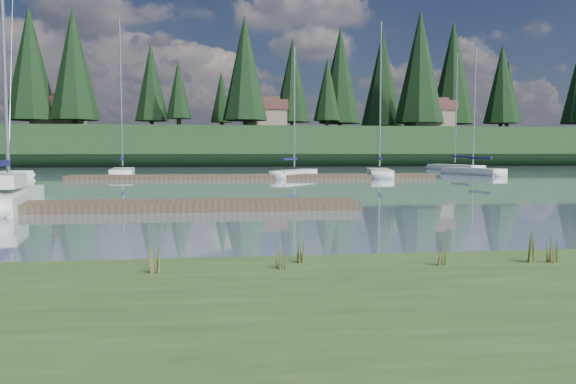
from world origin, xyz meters
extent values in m
plane|color=gray|center=(0.00, 30.00, 0.00)|extent=(200.00, 200.00, 0.00)
cube|color=#1A3419|center=(0.00, 73.00, 2.50)|extent=(200.00, 20.00, 5.00)
cube|color=white|center=(-8.12, 10.71, 0.22)|extent=(2.84, 7.42, 0.70)
ellipsoid|color=white|center=(-8.73, 14.28, 0.22)|extent=(1.89, 2.21, 0.70)
cylinder|color=silver|center=(-8.23, 11.36, 6.29)|extent=(0.14, 0.14, 10.97)
cube|color=white|center=(-8.05, 10.30, 0.95)|extent=(1.58, 2.79, 0.45)
cube|color=#4C3D2C|center=(-4.00, 9.00, 0.15)|extent=(16.00, 2.00, 0.30)
cube|color=#4C3D2C|center=(2.00, 30.00, 0.15)|extent=(26.00, 2.20, 0.30)
ellipsoid|color=white|center=(-14.81, 33.03, 0.22)|extent=(1.87, 2.14, 0.70)
cube|color=white|center=(-8.31, 36.37, 0.22)|extent=(2.54, 7.56, 0.70)
ellipsoid|color=white|center=(-8.74, 40.05, 0.22)|extent=(1.84, 2.20, 0.70)
cylinder|color=silver|center=(-8.31, 36.37, 6.59)|extent=(0.12, 0.12, 11.58)
cube|color=#17154E|center=(-8.19, 35.36, 1.40)|extent=(0.54, 2.95, 0.20)
cube|color=white|center=(4.96, 31.46, 0.22)|extent=(4.18, 5.40, 0.70)
ellipsoid|color=white|center=(6.52, 33.81, 0.22)|extent=(1.87, 1.96, 0.70)
cylinder|color=silver|center=(4.96, 31.46, 5.23)|extent=(0.12, 0.12, 8.86)
cube|color=#17154E|center=(4.54, 30.82, 1.40)|extent=(1.40, 1.98, 0.20)
cube|color=white|center=(11.78, 32.36, 0.22)|extent=(3.17, 7.39, 0.70)
ellipsoid|color=white|center=(12.56, 35.88, 0.22)|extent=(1.96, 2.26, 0.70)
cylinder|color=silver|center=(11.78, 32.36, 6.34)|extent=(0.12, 0.12, 11.08)
cube|color=#17154E|center=(11.56, 31.40, 1.40)|extent=(0.82, 2.84, 0.20)
cube|color=white|center=(20.49, 34.61, 0.22)|extent=(3.03, 6.50, 0.70)
ellipsoid|color=white|center=(19.67, 37.67, 0.22)|extent=(1.78, 2.03, 0.70)
cylinder|color=silver|center=(20.49, 34.61, 5.69)|extent=(0.12, 0.12, 9.78)
cube|color=#17154E|center=(20.71, 33.77, 1.40)|extent=(0.84, 2.49, 0.20)
cube|color=white|center=(23.74, 45.63, 0.22)|extent=(3.28, 7.72, 0.70)
ellipsoid|color=white|center=(22.94, 49.30, 0.22)|extent=(2.04, 2.36, 0.70)
cylinder|color=silver|center=(23.74, 45.63, 6.42)|extent=(0.12, 0.12, 11.23)
cube|color=#17154E|center=(23.96, 44.62, 1.40)|extent=(0.83, 2.97, 0.20)
cone|color=#475B23|center=(0.08, -2.40, 0.59)|extent=(0.03, 0.03, 0.49)
cone|color=brown|center=(0.19, -2.47, 0.55)|extent=(0.03, 0.03, 0.39)
cone|color=#475B23|center=(0.14, -2.37, 0.62)|extent=(0.03, 0.03, 0.54)
cone|color=brown|center=(0.22, -2.43, 0.52)|extent=(0.03, 0.03, 0.34)
cone|color=#475B23|center=(0.10, -2.48, 0.57)|extent=(0.03, 0.03, 0.44)
cone|color=#475B23|center=(0.47, -2.05, 0.59)|extent=(0.03, 0.03, 0.47)
cone|color=brown|center=(0.58, -2.12, 0.54)|extent=(0.03, 0.03, 0.38)
cone|color=#475B23|center=(0.53, -2.02, 0.61)|extent=(0.03, 0.03, 0.52)
cone|color=brown|center=(0.61, -2.08, 0.52)|extent=(0.03, 0.03, 0.33)
cone|color=#475B23|center=(0.49, -2.13, 0.56)|extent=(0.03, 0.03, 0.43)
cone|color=#475B23|center=(3.78, -2.44, 0.66)|extent=(0.03, 0.03, 0.62)
cone|color=brown|center=(3.89, -2.51, 0.60)|extent=(0.03, 0.03, 0.49)
cone|color=#475B23|center=(3.84, -2.41, 0.69)|extent=(0.03, 0.03, 0.68)
cone|color=brown|center=(3.92, -2.47, 0.57)|extent=(0.03, 0.03, 0.43)
cone|color=#475B23|center=(3.80, -2.52, 0.63)|extent=(0.03, 0.03, 0.55)
cone|color=#475B23|center=(-1.57, -2.47, 0.63)|extent=(0.03, 0.03, 0.56)
cone|color=brown|center=(-1.46, -2.54, 0.58)|extent=(0.03, 0.03, 0.45)
cone|color=#475B23|center=(-1.51, -2.44, 0.66)|extent=(0.03, 0.03, 0.62)
cone|color=brown|center=(-1.43, -2.50, 0.55)|extent=(0.03, 0.03, 0.39)
cone|color=#475B23|center=(-1.55, -2.55, 0.60)|extent=(0.03, 0.03, 0.51)
cone|color=#475B23|center=(2.45, -2.41, 0.56)|extent=(0.03, 0.03, 0.42)
cone|color=brown|center=(2.56, -2.48, 0.52)|extent=(0.03, 0.03, 0.34)
cone|color=#475B23|center=(2.51, -2.38, 0.58)|extent=(0.03, 0.03, 0.47)
cone|color=brown|center=(2.59, -2.44, 0.50)|extent=(0.03, 0.03, 0.30)
cone|color=#475B23|center=(2.47, -2.49, 0.54)|extent=(0.03, 0.03, 0.38)
cone|color=#475B23|center=(4.07, -2.49, 0.59)|extent=(0.03, 0.03, 0.48)
cone|color=brown|center=(4.18, -2.56, 0.54)|extent=(0.03, 0.03, 0.39)
cone|color=#475B23|center=(4.13, -2.46, 0.61)|extent=(0.03, 0.03, 0.53)
cone|color=brown|center=(4.21, -2.52, 0.52)|extent=(0.03, 0.03, 0.34)
cone|color=#475B23|center=(4.09, -2.57, 0.57)|extent=(0.03, 0.03, 0.43)
cube|color=#33281C|center=(0.00, -1.60, 0.07)|extent=(60.00, 0.50, 0.14)
cylinder|color=#382619|center=(-25.00, 68.00, 5.90)|extent=(0.60, 0.60, 1.80)
cone|color=black|center=(-25.00, 68.00, 13.55)|extent=(6.60, 6.60, 15.00)
cylinder|color=#382619|center=(-10.00, 72.00, 5.90)|extent=(0.60, 0.60, 1.80)
cone|color=black|center=(-10.00, 72.00, 11.75)|extent=(4.84, 4.84, 11.00)
cylinder|color=#382619|center=(3.00, 66.00, 5.90)|extent=(0.60, 0.60, 1.80)
cone|color=black|center=(3.00, 66.00, 13.10)|extent=(6.16, 6.16, 14.00)
cylinder|color=#382619|center=(15.00, 70.00, 5.90)|extent=(0.60, 0.60, 1.80)
cone|color=black|center=(15.00, 70.00, 10.85)|extent=(3.96, 3.96, 9.00)
cylinder|color=#382619|center=(28.00, 68.00, 5.90)|extent=(0.60, 0.60, 1.80)
cone|color=black|center=(28.00, 68.00, 14.00)|extent=(7.04, 7.04, 16.00)
cylinder|color=#382619|center=(42.00, 71.00, 5.90)|extent=(0.60, 0.60, 1.80)
cone|color=black|center=(42.00, 71.00, 12.20)|extent=(5.28, 5.28, 12.00)
cube|color=gray|center=(-22.00, 70.00, 6.40)|extent=(6.00, 5.00, 2.80)
cube|color=brown|center=(-22.00, 70.00, 8.50)|extent=(6.30, 5.30, 1.40)
cube|color=brown|center=(-22.00, 70.00, 9.30)|extent=(4.20, 3.60, 0.70)
cube|color=gray|center=(6.00, 71.00, 6.40)|extent=(6.00, 5.00, 2.80)
cube|color=brown|center=(6.00, 71.00, 8.50)|extent=(6.30, 5.30, 1.40)
cube|color=brown|center=(6.00, 71.00, 9.30)|extent=(4.20, 3.60, 0.70)
cube|color=gray|center=(30.00, 69.00, 6.40)|extent=(6.00, 5.00, 2.80)
cube|color=brown|center=(30.00, 69.00, 8.50)|extent=(6.30, 5.30, 1.40)
cube|color=brown|center=(30.00, 69.00, 9.30)|extent=(4.20, 3.60, 0.70)
camera|label=1|loc=(-0.70, -10.02, 1.96)|focal=35.00mm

